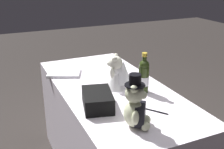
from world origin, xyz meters
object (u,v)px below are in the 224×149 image
object	(u,v)px
teddy_bear_groom	(136,107)
teddy_bear_bride	(118,74)
signing_pen	(157,111)
gift_case_black	(97,100)
guestbook	(64,73)
champagne_bottle	(144,76)

from	to	relation	value
teddy_bear_groom	teddy_bear_bride	world-z (taller)	teddy_bear_groom
teddy_bear_groom	signing_pen	world-z (taller)	teddy_bear_groom
teddy_bear_bride	gift_case_black	bearing A→B (deg)	-47.89
teddy_bear_bride	guestbook	distance (m)	0.52
teddy_bear_bride	champagne_bottle	size ratio (longest dim) A/B	0.88
gift_case_black	guestbook	bearing A→B (deg)	-176.74
teddy_bear_bride	signing_pen	size ratio (longest dim) A/B	1.91
teddy_bear_groom	teddy_bear_bride	xyz separation A→B (m)	(-0.52, 0.14, -0.01)
teddy_bear_groom	champagne_bottle	distance (m)	0.47
champagne_bottle	signing_pen	bearing A→B (deg)	-14.33
champagne_bottle	signing_pen	world-z (taller)	champagne_bottle
gift_case_black	teddy_bear_groom	bearing A→B (deg)	19.77
guestbook	teddy_bear_groom	bearing A→B (deg)	30.96
teddy_bear_groom	teddy_bear_bride	distance (m)	0.53
teddy_bear_groom	signing_pen	bearing A→B (deg)	113.38
gift_case_black	guestbook	xyz separation A→B (m)	(-0.65, -0.04, -0.04)
teddy_bear_bride	gift_case_black	xyz separation A→B (m)	(0.22, -0.24, -0.06)
teddy_bear_groom	teddy_bear_bride	size ratio (longest dim) A/B	1.22
champagne_bottle	signing_pen	size ratio (longest dim) A/B	2.19
teddy_bear_groom	guestbook	size ratio (longest dim) A/B	1.18
champagne_bottle	signing_pen	distance (m)	0.33
signing_pen	gift_case_black	xyz separation A→B (m)	(-0.21, -0.30, 0.05)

